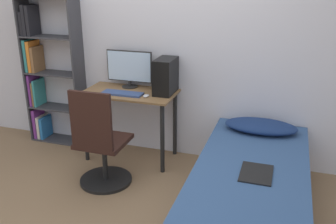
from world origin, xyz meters
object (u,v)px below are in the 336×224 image
(bed, at_px, (249,195))
(keyboard, at_px, (122,93))
(bookshelf, at_px, (45,72))
(monitor, at_px, (129,68))
(pc_tower, at_px, (166,76))
(office_chair, at_px, (101,149))

(bed, relative_size, keyboard, 4.81)
(bed, height_order, keyboard, keyboard)
(bookshelf, distance_m, monitor, 1.07)
(bed, relative_size, monitor, 3.97)
(bed, xyz_separation_m, keyboard, (-1.40, 0.65, 0.53))
(pc_tower, bearing_deg, bookshelf, 177.61)
(pc_tower, bearing_deg, bed, -40.14)
(office_chair, bearing_deg, pc_tower, 60.16)
(bed, height_order, pc_tower, pc_tower)
(office_chair, bearing_deg, keyboard, 90.19)
(bed, relative_size, pc_tower, 5.66)
(bed, bearing_deg, bookshelf, 160.20)
(office_chair, xyz_separation_m, keyboard, (-0.00, 0.52, 0.39))
(office_chair, xyz_separation_m, bed, (1.40, -0.13, -0.14))
(bookshelf, bearing_deg, bed, -19.80)
(office_chair, distance_m, monitor, 1.00)
(bookshelf, relative_size, keyboard, 3.97)
(monitor, height_order, pc_tower, monitor)
(bed, distance_m, pc_tower, 1.47)
(bookshelf, bearing_deg, office_chair, -35.04)
(bed, bearing_deg, office_chair, 174.77)
(bed, distance_m, monitor, 1.86)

